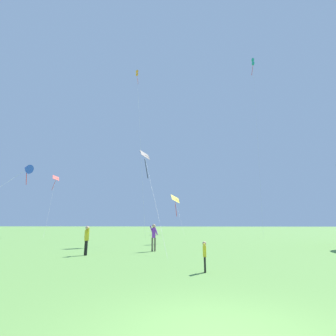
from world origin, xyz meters
TOP-DOWN VIEW (x-y plane):
  - kite_red_high at (-21.25, 30.43)m, footprint 2.59×5.52m
  - kite_blue_delta at (-16.51, 17.50)m, footprint 2.50×8.39m
  - kite_yellow_diamond at (-3.85, 40.91)m, footprint 2.82×8.71m
  - kite_teal_box at (10.14, 34.33)m, footprint 2.56×6.55m
  - kite_orange_box at (-9.21, 30.96)m, footprint 3.36×6.23m
  - kite_black_large at (-4.89, 18.03)m, footprint 3.71×9.68m
  - person_child_small at (-0.01, 5.49)m, footprint 0.15×0.36m
  - person_near_tree at (-3.11, 12.48)m, footprint 0.56×0.25m
  - person_foreground_watcher at (-6.64, 9.96)m, footprint 0.45×0.41m

SIDE VIEW (x-z plane):
  - person_child_small at x=-0.01m, z-range 0.11..1.22m
  - person_foreground_watcher at x=-6.64m, z-range 0.17..1.81m
  - person_near_tree at x=-3.11m, z-range 0.18..1.93m
  - kite_yellow_diamond at x=-3.85m, z-range 2.09..9.23m
  - kite_blue_delta at x=-16.51m, z-range 3.24..10.80m
  - kite_black_large at x=-4.89m, z-range 3.23..12.04m
  - kite_red_high at x=-21.25m, z-range 3.53..12.60m
  - kite_orange_box at x=-9.21m, z-range 11.99..38.54m
  - kite_teal_box at x=10.14m, z-range 13.63..43.27m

